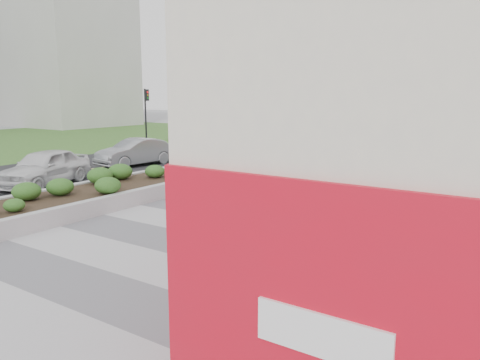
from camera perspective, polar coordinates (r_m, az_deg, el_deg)
The scene contains 13 objects.
ground at distance 11.06m, azimuth -13.12°, elevation -9.98°, with size 160.00×160.00×0.00m, color gray.
walkway at distance 13.16m, azimuth -3.51°, elevation -6.37°, with size 8.00×36.00×0.01m, color #A8A8AD.
planter at distance 19.52m, azimuth -9.25°, elevation 0.29°, with size 3.00×18.00×0.90m.
street at distance 24.44m, azimuth -20.44°, elevation 0.80°, with size 10.00×40.00×0.00m, color black.
traffic_signal_near at distance 28.69m, azimuth 2.58°, elevation 8.31°, with size 0.33×0.28×4.20m.
traffic_signal_far at distance 34.03m, azimuth -11.37°, elevation 8.44°, with size 0.33×0.28×4.20m.
distant_bldg_west_a at distance 64.77m, azimuth -21.80°, elevation 16.06°, with size 18.00×12.00×22.00m, color #ADAAA3.
distant_bldg_north_l at distance 63.58m, azimuth 23.05°, elevation 15.19°, with size 16.00×12.00×20.00m, color #ADAAA3.
manhole_cover at distance 12.88m, azimuth -1.73°, elevation -6.75°, with size 0.44×0.44×0.01m, color #595654.
skateboarder at distance 13.92m, azimuth -2.17°, elevation -2.23°, with size 0.55×0.74×1.49m.
car_white at distance 21.37m, azimuth -22.72°, elevation 1.43°, with size 1.81×4.51×1.54m, color silver.
car_silver at distance 25.92m, azimuth -12.60°, elevation 3.34°, with size 1.54×4.41×1.45m, color #989A9F.
car_dark at distance 33.17m, azimuth -4.45°, elevation 5.00°, with size 1.96×4.83×1.40m, color black.
Camera 1 is at (7.67, -7.00, 3.80)m, focal length 35.00 mm.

